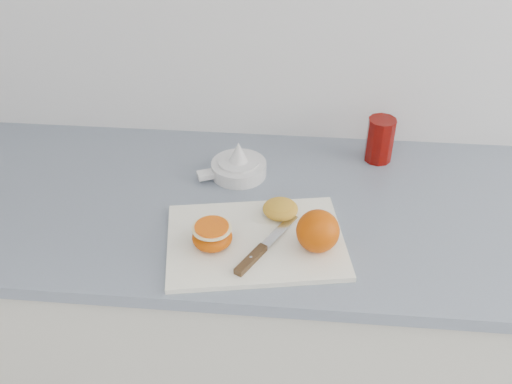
% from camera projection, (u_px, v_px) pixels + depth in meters
% --- Properties ---
extents(counter, '(2.35, 0.64, 0.89)m').
position_uv_depth(counter, '(273.00, 330.00, 1.57)').
color(counter, beige).
rests_on(counter, ground).
extents(cutting_board, '(0.41, 0.32, 0.01)m').
position_uv_depth(cutting_board, '(256.00, 241.00, 1.18)').
color(cutting_board, white).
rests_on(cutting_board, counter).
extents(whole_orange, '(0.09, 0.09, 0.09)m').
position_uv_depth(whole_orange, '(318.00, 231.00, 1.13)').
color(whole_orange, '#C86000').
rests_on(whole_orange, cutting_board).
extents(half_orange, '(0.08, 0.08, 0.05)m').
position_uv_depth(half_orange, '(212.00, 236.00, 1.15)').
color(half_orange, '#C86000').
rests_on(half_orange, cutting_board).
extents(squeezed_shell, '(0.08, 0.08, 0.03)m').
position_uv_depth(squeezed_shell, '(280.00, 209.00, 1.24)').
color(squeezed_shell, gold).
rests_on(squeezed_shell, cutting_board).
extents(paring_knife, '(0.12, 0.20, 0.01)m').
position_uv_depth(paring_knife, '(256.00, 254.00, 1.13)').
color(paring_knife, '#4C3218').
rests_on(paring_knife, cutting_board).
extents(citrus_juicer, '(0.17, 0.13, 0.09)m').
position_uv_depth(citrus_juicer, '(238.00, 166.00, 1.38)').
color(citrus_juicer, white).
rests_on(citrus_juicer, counter).
extents(red_tumbler, '(0.07, 0.07, 0.11)m').
position_uv_depth(red_tumbler, '(380.00, 141.00, 1.42)').
color(red_tumbler, '#6D0804').
rests_on(red_tumbler, counter).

